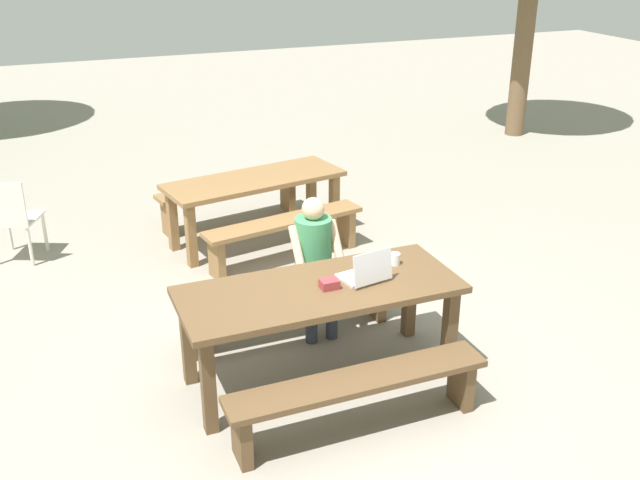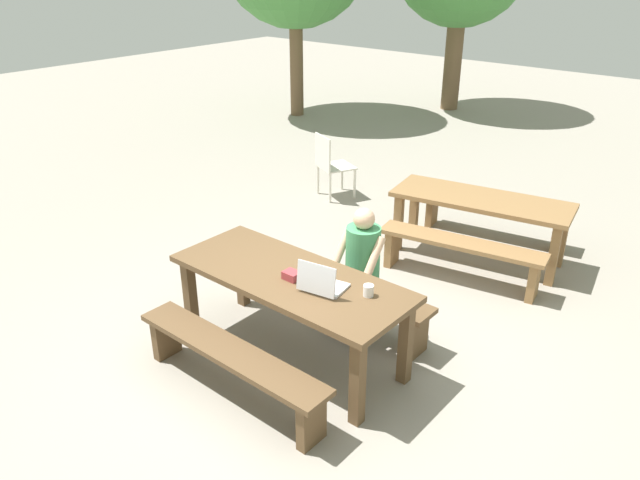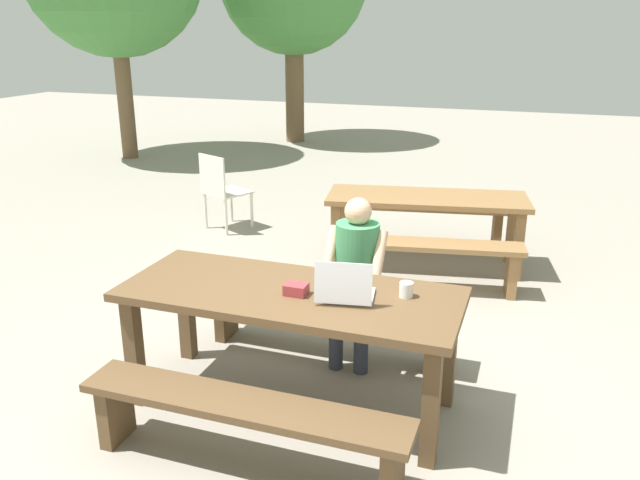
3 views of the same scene
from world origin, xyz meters
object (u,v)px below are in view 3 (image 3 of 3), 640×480
picnic_table_front (290,307)px  coffee_mug (406,290)px  laptop (345,290)px  small_pouch (296,289)px  picnic_table_mid (427,207)px  plastic_chair (222,190)px  person_seated (355,270)px

picnic_table_front → coffee_mug: bearing=11.4°
picnic_table_front → laptop: 0.39m
coffee_mug → laptop: bearing=-152.7°
small_pouch → picnic_table_mid: small_pouch is taller
laptop → plastic_chair: (-2.43, 3.12, -0.36)m
picnic_table_front → small_pouch: bearing=-37.7°
picnic_table_front → small_pouch: size_ratio=15.64×
coffee_mug → picnic_table_mid: bearing=97.5°
picnic_table_front → laptop: (0.35, -0.03, 0.17)m
plastic_chair → person_seated: bearing=157.7°
small_pouch → coffee_mug: coffee_mug is taller
picnic_table_front → coffee_mug: 0.71m
picnic_table_front → plastic_chair: size_ratio=2.30×
picnic_table_front → coffee_mug: size_ratio=22.74×
laptop → picnic_table_mid: bearing=-99.7°
picnic_table_front → person_seated: size_ratio=1.72×
laptop → person_seated: (-0.13, 0.68, -0.15)m
small_pouch → person_seated: person_seated is taller
laptop → small_pouch: laptop is taller
plastic_chair → laptop: bearing=152.3°
coffee_mug → plastic_chair: plastic_chair is taller
small_pouch → picnic_table_mid: size_ratio=0.07×
small_pouch → coffee_mug: (0.62, 0.18, 0.01)m
small_pouch → coffee_mug: bearing=16.2°
person_seated → plastic_chair: (-2.30, 2.44, -0.21)m
picnic_table_mid → plastic_chair: bearing=160.3°
laptop → coffee_mug: bearing=-162.7°
picnic_table_front → small_pouch: 0.16m
person_seated → small_pouch: bearing=-103.3°
person_seated → picnic_table_mid: size_ratio=0.60×
small_pouch → plastic_chair: size_ratio=0.15×
small_pouch → laptop: bearing=2.5°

